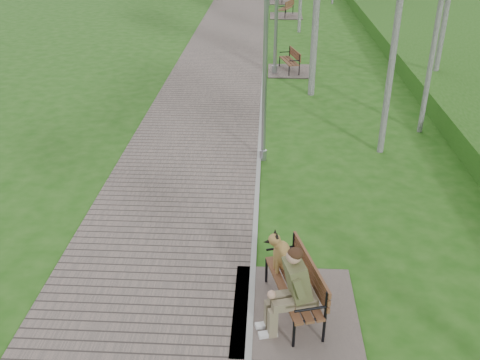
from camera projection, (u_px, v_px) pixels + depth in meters
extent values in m
plane|color=#1F5311|center=(252.00, 294.00, 8.87)|extent=(120.00, 120.00, 0.00)
cube|color=#675A53|center=(233.00, 25.00, 27.96)|extent=(3.50, 67.00, 0.04)
cube|color=#999993|center=(266.00, 25.00, 27.87)|extent=(0.10, 67.00, 0.05)
cube|color=#675A53|center=(295.00, 310.00, 8.48)|extent=(1.96, 2.17, 0.04)
cube|color=brown|center=(293.00, 287.00, 8.26)|extent=(0.91, 1.70, 0.04)
cube|color=brown|center=(310.00, 269.00, 8.17)|extent=(0.48, 1.58, 0.36)
cube|color=#675A53|center=(290.00, 71.00, 20.36)|extent=(1.66, 1.85, 0.04)
cube|color=brown|center=(289.00, 61.00, 20.18)|extent=(0.76, 1.45, 0.04)
cube|color=brown|center=(295.00, 54.00, 20.10)|extent=(0.39, 1.35, 0.31)
cube|color=#675A53|center=(286.00, 16.00, 30.08)|extent=(1.80, 2.00, 0.04)
cube|color=brown|center=(285.00, 8.00, 29.88)|extent=(0.93, 1.56, 0.04)
cube|color=brown|center=(290.00, 3.00, 29.67)|extent=(0.55, 1.42, 0.33)
cube|color=#675A53|center=(280.00, 2.00, 34.17)|extent=(1.63, 1.81, 0.04)
cylinder|color=gray|center=(263.00, 155.00, 13.39)|extent=(0.18, 0.18, 0.26)
cylinder|color=gray|center=(265.00, 74.00, 12.43)|extent=(0.11, 0.11, 4.41)
cylinder|color=gray|center=(275.00, 70.00, 20.04)|extent=(0.21, 0.21, 0.32)
cylinder|color=gray|center=(277.00, 0.00, 18.89)|extent=(0.13, 0.13, 5.31)
cylinder|color=gray|center=(268.00, 3.00, 33.10)|extent=(0.19, 0.19, 0.28)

